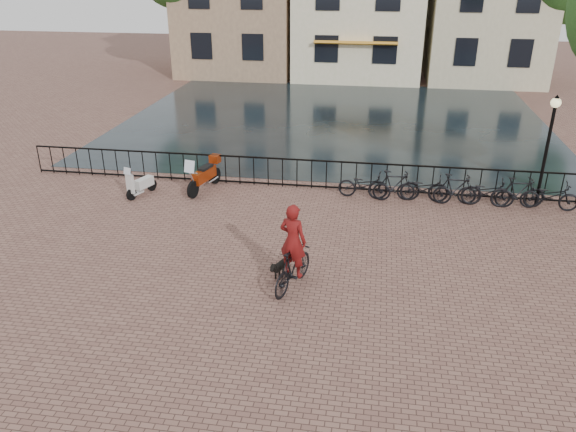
# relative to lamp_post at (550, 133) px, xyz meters

# --- Properties ---
(ground) EXTENTS (100.00, 100.00, 0.00)m
(ground) POSITION_rel_lamp_post_xyz_m (-7.20, -7.60, -2.38)
(ground) COLOR brown
(ground) RESTS_ON ground
(canal_water) EXTENTS (20.00, 20.00, 0.00)m
(canal_water) POSITION_rel_lamp_post_xyz_m (-7.20, 9.70, -2.38)
(canal_water) COLOR black
(canal_water) RESTS_ON ground
(railing) EXTENTS (20.00, 0.05, 1.02)m
(railing) POSITION_rel_lamp_post_xyz_m (-7.20, 0.40, -1.87)
(railing) COLOR black
(railing) RESTS_ON ground
(lamp_post) EXTENTS (0.30, 0.30, 3.45)m
(lamp_post) POSITION_rel_lamp_post_xyz_m (0.00, 0.00, 0.00)
(lamp_post) COLOR black
(lamp_post) RESTS_ON ground
(cyclist) EXTENTS (1.08, 1.90, 2.51)m
(cyclist) POSITION_rel_lamp_post_xyz_m (-6.85, -6.03, -1.43)
(cyclist) COLOR black
(cyclist) RESTS_ON ground
(dog) EXTENTS (0.52, 0.78, 0.50)m
(dog) POSITION_rel_lamp_post_xyz_m (-7.21, -5.56, -2.13)
(dog) COLOR black
(dog) RESTS_ON ground
(motorcycle) EXTENTS (0.90, 1.92, 1.33)m
(motorcycle) POSITION_rel_lamp_post_xyz_m (-10.74, -0.36, -1.71)
(motorcycle) COLOR maroon
(motorcycle) RESTS_ON ground
(scooter) EXTENTS (0.76, 1.28, 1.14)m
(scooter) POSITION_rel_lamp_post_xyz_m (-12.66, -1.11, -1.81)
(scooter) COLOR beige
(scooter) RESTS_ON ground
(parked_bike_0) EXTENTS (1.78, 0.83, 0.90)m
(parked_bike_0) POSITION_rel_lamp_post_xyz_m (-5.40, -0.20, -1.93)
(parked_bike_0) COLOR black
(parked_bike_0) RESTS_ON ground
(parked_bike_1) EXTENTS (1.69, 0.58, 1.00)m
(parked_bike_1) POSITION_rel_lamp_post_xyz_m (-4.45, -0.20, -1.88)
(parked_bike_1) COLOR black
(parked_bike_1) RESTS_ON ground
(parked_bike_2) EXTENTS (1.76, 0.76, 0.90)m
(parked_bike_2) POSITION_rel_lamp_post_xyz_m (-3.50, -0.20, -1.93)
(parked_bike_2) COLOR black
(parked_bike_2) RESTS_ON ground
(parked_bike_3) EXTENTS (1.68, 0.55, 1.00)m
(parked_bike_3) POSITION_rel_lamp_post_xyz_m (-2.55, -0.20, -1.88)
(parked_bike_3) COLOR black
(parked_bike_3) RESTS_ON ground
(parked_bike_4) EXTENTS (1.75, 0.72, 0.90)m
(parked_bike_4) POSITION_rel_lamp_post_xyz_m (-1.60, -0.20, -1.93)
(parked_bike_4) COLOR black
(parked_bike_4) RESTS_ON ground
(parked_bike_5) EXTENTS (1.71, 0.68, 1.00)m
(parked_bike_5) POSITION_rel_lamp_post_xyz_m (-0.65, -0.20, -1.88)
(parked_bike_5) COLOR black
(parked_bike_5) RESTS_ON ground
(parked_bike_6) EXTENTS (1.75, 0.71, 0.90)m
(parked_bike_6) POSITION_rel_lamp_post_xyz_m (0.30, -0.20, -1.93)
(parked_bike_6) COLOR black
(parked_bike_6) RESTS_ON ground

